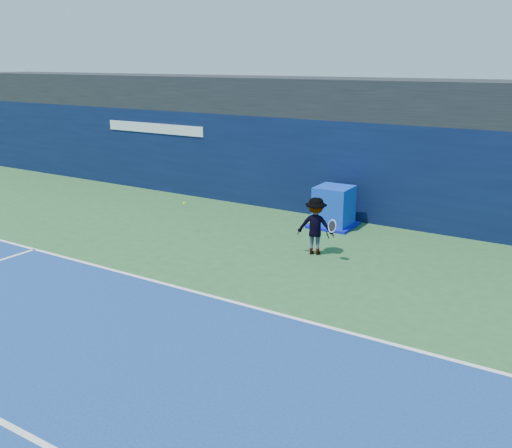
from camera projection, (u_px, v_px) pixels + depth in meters
The scene contains 7 objects.
ground at pixel (74, 346), 9.85m from camera, with size 80.00×80.00×0.00m, color #2B5F2E.
baseline at pixel (184, 289), 12.29m from camera, with size 24.00×0.10×0.01m, color white.
stadium_band at pixel (349, 98), 18.20m from camera, with size 36.00×3.00×1.20m, color black.
back_wall_assembly at pixel (333, 167), 17.97m from camera, with size 36.00×1.03×3.00m.
equipment_cart at pixel (334, 208), 16.79m from camera, with size 1.29×1.29×1.21m.
tennis_player at pixel (316, 226), 14.36m from camera, with size 1.26×0.80×1.47m.
tennis_ball at pixel (184, 203), 16.08m from camera, with size 0.08×0.08×0.08m.
Camera 1 is at (7.41, -5.82, 4.76)m, focal length 40.00 mm.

